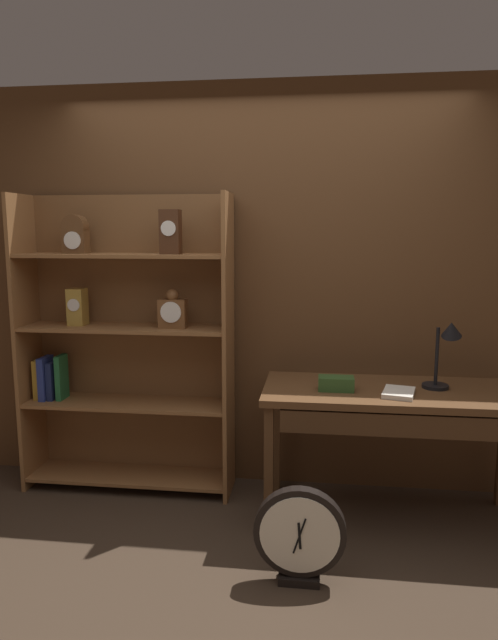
% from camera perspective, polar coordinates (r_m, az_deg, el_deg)
% --- Properties ---
extents(ground_plane, '(10.00, 10.00, 0.00)m').
position_cam_1_polar(ground_plane, '(2.84, -1.61, -27.08)').
color(ground_plane, '#3D2D21').
extents(back_wood_panel, '(4.80, 0.05, 2.60)m').
position_cam_1_polar(back_wood_panel, '(3.62, 1.48, 3.13)').
color(back_wood_panel, brown).
rests_on(back_wood_panel, ground).
extents(bookshelf, '(1.35, 0.34, 1.91)m').
position_cam_1_polar(bookshelf, '(3.68, -12.67, -2.45)').
color(bookshelf, brown).
rests_on(bookshelf, ground).
extents(workbench, '(1.49, 0.63, 0.79)m').
position_cam_1_polar(workbench, '(3.27, 14.77, -8.48)').
color(workbench, brown).
rests_on(workbench, ground).
extents(desk_lamp, '(0.21, 0.21, 0.41)m').
position_cam_1_polar(desk_lamp, '(3.29, 19.53, -2.66)').
color(desk_lamp, black).
rests_on(desk_lamp, workbench).
extents(toolbox_small, '(0.20, 0.11, 0.08)m').
position_cam_1_polar(toolbox_small, '(3.17, 8.92, -6.46)').
color(toolbox_small, '#2D5123').
rests_on(toolbox_small, workbench).
extents(open_repair_manual, '(0.21, 0.25, 0.02)m').
position_cam_1_polar(open_repair_manual, '(3.16, 15.11, -7.21)').
color(open_repair_manual, silver).
rests_on(open_repair_manual, workbench).
extents(round_clock_large, '(0.44, 0.11, 0.48)m').
position_cam_1_polar(round_clock_large, '(2.85, 5.23, -21.10)').
color(round_clock_large, black).
rests_on(round_clock_large, ground).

